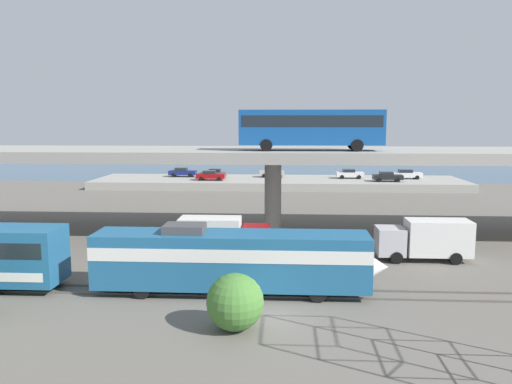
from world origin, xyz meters
The scene contains 18 objects.
ground_plane centered at (0.00, 0.00, 0.00)m, with size 260.00×260.00×0.00m, color #605B54.
rail_strip_near centered at (0.00, 3.27, 0.06)m, with size 110.00×0.12×0.12m, color #59544C.
rail_strip_far centered at (0.00, 4.73, 0.06)m, with size 110.00×0.12×0.12m, color #59544C.
train_locomotive centered at (-1.27, 4.00, 2.19)m, with size 17.41×3.04×4.18m.
highway_overpass centered at (0.00, 20.00, 7.16)m, with size 96.00×11.47×7.79m.
transit_bus_on_overpass centered at (3.21, 17.87, 9.85)m, with size 12.00×2.68×3.40m.
service_truck_west centered at (11.53, 12.11, 1.64)m, with size 6.80×2.46×3.04m.
service_truck_east centered at (-3.67, 12.11, 1.64)m, with size 6.80×2.46×3.04m.
pier_parking_lot centered at (0.00, 55.00, 0.60)m, with size 57.76×12.90×1.21m, color gray.
parked_car_0 centered at (-10.45, 52.39, 1.98)m, with size 4.39×1.95×1.50m.
parked_car_1 centered at (11.38, 56.12, 1.98)m, with size 4.28×1.86×1.50m.
parked_car_2 centered at (20.28, 56.01, 1.98)m, with size 4.65×1.85×1.50m.
parked_car_3 centered at (-1.01, 57.25, 1.98)m, with size 4.06×1.86×1.50m.
parked_car_4 centered at (-10.32, 55.40, 1.98)m, with size 4.10×1.90×1.50m.
parked_car_5 centered at (-15.81, 57.15, 1.98)m, with size 4.46×1.88×1.50m.
parked_car_6 centered at (16.57, 52.28, 1.98)m, with size 4.43×1.85×1.50m.
harbor_water centered at (0.00, 78.00, 0.00)m, with size 140.00×36.00×0.01m, color #385B7A.
shrub_right centered at (-1.33, -1.42, 1.43)m, with size 2.85×2.85×2.85m, color #427631.
Camera 1 is at (1.08, -25.35, 10.24)m, focal length 35.71 mm.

